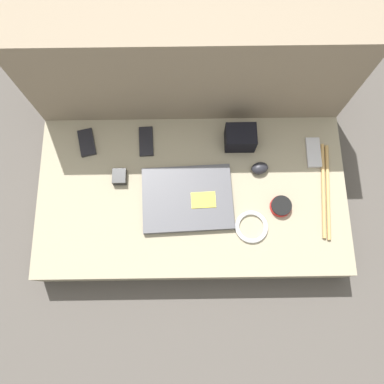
% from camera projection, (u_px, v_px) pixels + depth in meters
% --- Properties ---
extents(ground_plane, '(8.00, 8.00, 0.00)m').
position_uv_depth(ground_plane, '(192.00, 203.00, 1.55)').
color(ground_plane, '#4C4742').
extents(couch_seat, '(1.17, 0.62, 0.14)m').
position_uv_depth(couch_seat, '(192.00, 198.00, 1.48)').
color(couch_seat, gray).
rests_on(couch_seat, ground_plane).
extents(couch_backrest, '(1.17, 0.20, 0.59)m').
position_uv_depth(couch_backrest, '(191.00, 75.00, 1.38)').
color(couch_backrest, '#7F705B').
rests_on(couch_backrest, ground_plane).
extents(laptop, '(0.34, 0.26, 0.03)m').
position_uv_depth(laptop, '(188.00, 198.00, 1.39)').
color(laptop, '#47474C').
rests_on(laptop, couch_seat).
extents(computer_mouse, '(0.07, 0.06, 0.04)m').
position_uv_depth(computer_mouse, '(260.00, 168.00, 1.42)').
color(computer_mouse, black).
rests_on(computer_mouse, couch_seat).
extents(speaker_puck, '(0.08, 0.08, 0.03)m').
position_uv_depth(speaker_puck, '(281.00, 206.00, 1.38)').
color(speaker_puck, red).
rests_on(speaker_puck, couch_seat).
extents(phone_silver, '(0.08, 0.12, 0.01)m').
position_uv_depth(phone_silver, '(87.00, 143.00, 1.46)').
color(phone_silver, black).
rests_on(phone_silver, couch_seat).
extents(phone_black, '(0.06, 0.12, 0.01)m').
position_uv_depth(phone_black, '(146.00, 141.00, 1.46)').
color(phone_black, black).
rests_on(phone_black, couch_seat).
extents(phone_small, '(0.06, 0.12, 0.01)m').
position_uv_depth(phone_small, '(313.00, 153.00, 1.45)').
color(phone_small, '#B7B7BC').
rests_on(phone_small, couch_seat).
extents(camera_pouch, '(0.12, 0.09, 0.09)m').
position_uv_depth(camera_pouch, '(240.00, 138.00, 1.43)').
color(camera_pouch, black).
rests_on(camera_pouch, couch_seat).
extents(charger_brick, '(0.05, 0.06, 0.03)m').
position_uv_depth(charger_brick, '(120.00, 177.00, 1.41)').
color(charger_brick, black).
rests_on(charger_brick, couch_seat).
extents(cable_coil, '(0.12, 0.12, 0.02)m').
position_uv_depth(cable_coil, '(251.00, 227.00, 1.37)').
color(cable_coil, white).
rests_on(cable_coil, couch_seat).
extents(drumstick_pair, '(0.06, 0.37, 0.01)m').
position_uv_depth(drumstick_pair, '(326.00, 190.00, 1.41)').
color(drumstick_pair, tan).
rests_on(drumstick_pair, couch_seat).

